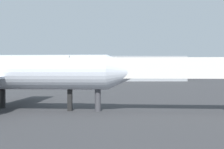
% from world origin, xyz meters
% --- Properties ---
extents(airplane_at_gate, '(33.80, 29.13, 11.47)m').
position_xyz_m(airplane_at_gate, '(-15.83, 23.57, 4.56)').
color(airplane_at_gate, silver).
rests_on(airplane_at_gate, ground_plane).
extents(jet_bridge, '(24.19, 4.54, 6.47)m').
position_xyz_m(jet_bridge, '(1.06, 21.92, 4.96)').
color(jet_bridge, silver).
rests_on(jet_bridge, ground_plane).
extents(terminal_building, '(98.82, 18.28, 10.65)m').
position_xyz_m(terminal_building, '(-19.05, 121.22, 5.33)').
color(terminal_building, '#999EA3').
rests_on(terminal_building, ground_plane).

